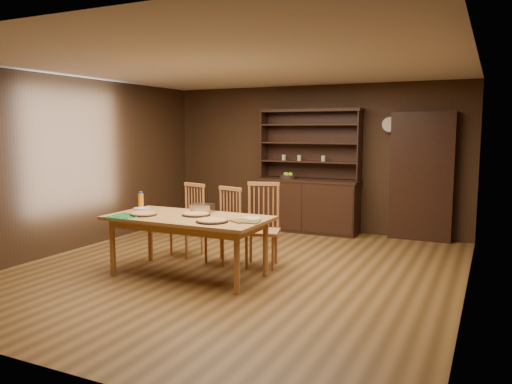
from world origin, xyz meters
The scene contains 20 objects.
floor centered at (0.00, 0.00, 0.00)m, with size 6.00×6.00×0.00m, color brown.
room_shell centered at (0.00, 0.00, 1.58)m, with size 6.00×6.00×6.00m.
china_hutch centered at (0.00, 2.75, 0.60)m, with size 1.84×0.52×2.17m.
doorway centered at (1.90, 2.90, 1.05)m, with size 1.00×0.18×2.10m, color black.
wall_clock centered at (1.35, 2.96, 1.90)m, with size 0.30×0.05×0.30m.
dining_table centered at (-0.42, -0.46, 0.67)m, with size 2.00×1.00×0.75m.
chair_left centered at (-0.99, 0.45, 0.55)m, with size 0.51×0.50×1.04m.
chair_center centered at (-0.33, 0.33, 0.55)m, with size 0.51×0.49×1.03m.
chair_right centered at (0.20, 0.38, 0.59)m, with size 0.56×0.55×1.11m.
pizza_left centered at (-0.97, -0.64, 0.77)m, with size 0.33×0.33×0.04m.
pizza_right centered at (0.05, -0.66, 0.77)m, with size 0.38×0.38×0.04m.
pizza_center centered at (-0.36, -0.36, 0.77)m, with size 0.36×0.36×0.04m.
cooling_rack centered at (-1.11, -0.82, 0.76)m, with size 0.34×0.34×0.02m, color #0DB05E, non-canonical shape.
plate_left centered at (-1.30, -0.25, 0.76)m, with size 0.23×0.23×0.02m.
plate_right centered at (0.38, -0.31, 0.76)m, with size 0.26×0.26×0.02m.
foil_dish centered at (-0.42, -0.12, 0.80)m, with size 0.27×0.20×0.11m, color silver.
juice_bottle centered at (-1.39, -0.15, 0.85)m, with size 0.07×0.07×0.22m.
pot_holder_a centered at (0.47, -0.50, 0.76)m, with size 0.18×0.18×0.01m, color #B11B14.
pot_holder_b centered at (0.34, -0.49, 0.76)m, with size 0.22×0.22×0.02m, color #B11B14.
fruit_bowl centered at (-0.36, 2.69, 0.98)m, with size 0.30×0.30×0.12m.
Camera 1 is at (2.97, -5.58, 1.81)m, focal length 35.00 mm.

